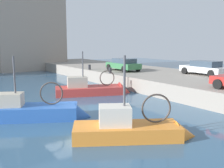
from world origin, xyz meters
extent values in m
plane|color=#335675|center=(0.00, 0.00, 0.00)|extent=(80.00, 80.00, 0.00)
cube|color=gray|center=(11.50, 0.00, 0.60)|extent=(9.00, 56.00, 1.20)
cube|color=#BC3833|center=(3.48, 3.39, 0.00)|extent=(5.65, 3.80, 1.25)
cone|color=#BC3833|center=(6.26, 2.27, 0.00)|extent=(1.50, 1.98, 1.77)
cube|color=#896B4C|center=(3.48, 3.39, 0.56)|extent=(5.39, 3.58, 0.08)
cube|color=#B7AD99|center=(2.61, 3.74, 1.03)|extent=(1.83, 1.60, 0.85)
cylinder|color=#4C4C51|center=(3.03, 3.57, 2.01)|extent=(0.10, 0.10, 2.90)
torus|color=#3F3833|center=(4.86, 2.84, 1.29)|extent=(1.18, 0.54, 1.24)
sphere|color=white|center=(2.41, 4.99, 0.19)|extent=(0.32, 0.32, 0.32)
cube|color=#2D60B7|center=(-3.04, -0.38, 0.00)|extent=(6.24, 4.49, 1.47)
cone|color=#2D60B7|center=(-0.02, -2.05, 0.00)|extent=(1.53, 1.78, 1.54)
cube|color=#B2A893|center=(-3.04, -0.38, 0.66)|extent=(5.96, 4.25, 0.08)
cube|color=#B7AD99|center=(-3.64, -0.04, 1.08)|extent=(2.00, 1.68, 0.75)
cylinder|color=#4C4C51|center=(-3.18, -0.30, 2.05)|extent=(0.10, 0.10, 2.78)
torus|color=#3F3833|center=(-1.52, -1.22, 1.40)|extent=(1.14, 0.68, 1.26)
cube|color=orange|center=(-0.03, -5.96, 0.00)|extent=(4.78, 3.73, 1.24)
cone|color=orange|center=(2.25, -7.31, 0.00)|extent=(1.51, 1.71, 1.45)
cube|color=#896B4C|center=(-0.03, -5.96, 0.56)|extent=(4.56, 3.52, 0.08)
cube|color=beige|center=(-0.47, -5.70, 1.03)|extent=(1.68, 1.57, 0.87)
cylinder|color=#4C4C51|center=(-0.12, -5.90, 2.08)|extent=(0.10, 0.10, 3.05)
torus|color=#3F3833|center=(1.08, -6.61, 1.32)|extent=(1.16, 0.73, 1.30)
sphere|color=white|center=(-0.77, -4.49, 0.19)|extent=(0.32, 0.32, 0.32)
cube|color=#387547|center=(9.70, 7.03, 1.75)|extent=(1.88, 4.08, 0.56)
cube|color=#384756|center=(9.70, 6.83, 2.27)|extent=(1.62, 2.30, 0.47)
cylinder|color=black|center=(8.85, 8.43, 1.52)|extent=(0.24, 0.65, 0.64)
cylinder|color=black|center=(10.63, 8.38, 1.52)|extent=(0.24, 0.65, 0.64)
cylinder|color=black|center=(8.78, 5.69, 1.52)|extent=(0.24, 0.65, 0.64)
cylinder|color=black|center=(10.56, 5.64, 1.52)|extent=(0.24, 0.65, 0.64)
cube|color=silver|center=(13.56, -0.02, 1.73)|extent=(1.87, 4.30, 0.51)
cube|color=#384756|center=(13.55, -0.24, 2.25)|extent=(1.60, 2.43, 0.52)
cylinder|color=black|center=(12.75, 1.45, 1.52)|extent=(0.24, 0.65, 0.64)
cylinder|color=black|center=(14.47, 1.39, 1.52)|extent=(0.24, 0.65, 0.64)
cylinder|color=black|center=(12.65, -1.43, 1.52)|extent=(0.24, 0.65, 0.64)
cylinder|color=black|center=(14.36, -1.50, 1.52)|extent=(0.24, 0.65, 0.64)
cylinder|color=black|center=(8.09, -5.02, 1.52)|extent=(0.22, 0.64, 0.64)
cylinder|color=#2D2D33|center=(7.35, 6.00, 1.48)|extent=(0.28, 0.28, 0.55)
cylinder|color=#2D2D33|center=(7.35, 10.00, 1.48)|extent=(0.28, 0.28, 0.55)
cube|color=#A39384|center=(5.75, 25.80, 6.94)|extent=(9.73, 6.57, 13.88)
camera|label=1|loc=(-6.67, -14.35, 4.13)|focal=41.16mm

